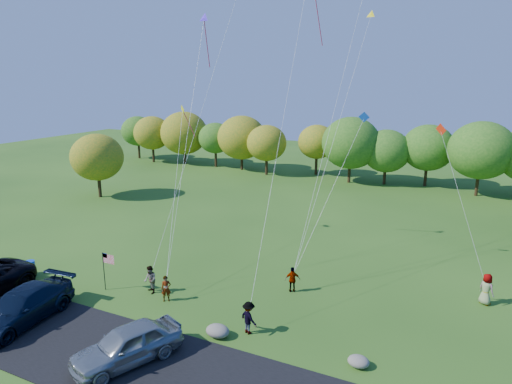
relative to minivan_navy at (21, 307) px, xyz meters
The scene contains 15 objects.
ground 7.34m from the minivan_navy, 31.24° to the left, with size 140.00×140.00×0.00m, color #285117.
asphalt_lane 6.30m from the minivan_navy, ahead, with size 44.00×6.00×0.06m, color black.
treeline 40.21m from the minivan_navy, 81.67° to the left, with size 76.27×27.31×8.48m.
minivan_navy is the anchor object (origin of this frame).
minivan_silver 7.47m from the minivan_navy, ahead, with size 2.06×5.13×1.75m, color #949B9E.
flyer_a 7.63m from the minivan_navy, 44.86° to the left, with size 0.57×0.37×1.56m, color #4C4C59.
flyer_b 7.00m from the minivan_navy, 55.97° to the left, with size 0.84×0.65×1.72m, color #4C4C59.
flyer_c 12.15m from the minivan_navy, 21.29° to the left, with size 1.11×0.64×1.73m, color #4C4C59.
flyer_d 15.17m from the minivan_navy, 39.98° to the left, with size 0.93×0.39×1.60m, color #4C4C59.
flyer_e 25.85m from the minivan_navy, 30.65° to the left, with size 0.91×0.59×1.86m, color #4C4C59.
park_bench 6.56m from the minivan_navy, 153.13° to the left, with size 2.00×0.58×1.10m.
trash_barrel 6.66m from the minivan_navy, 138.47° to the left, with size 0.64×0.64×0.96m, color #0C3BBE.
flag_assembly 5.18m from the minivan_navy, 74.39° to the left, with size 0.91×0.59×2.46m.
boulder_near 10.64m from the minivan_navy, 18.77° to the left, with size 1.25×0.98×0.63m, color gray.
boulder_far 17.57m from the minivan_navy, 13.44° to the left, with size 0.99×0.83×0.52m, color slate.
Camera 1 is at (14.62, -18.07, 12.79)m, focal length 32.00 mm.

